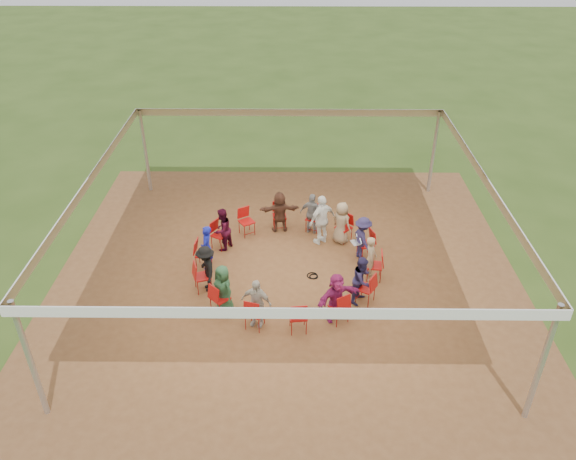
{
  "coord_description": "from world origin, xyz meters",
  "views": [
    {
      "loc": [
        0.14,
        -12.92,
        9.5
      ],
      "look_at": [
        0.01,
        0.3,
        1.25
      ],
      "focal_mm": 35.0,
      "sensor_mm": 36.0,
      "label": 1
    }
  ],
  "objects_px": {
    "chair_2": "(313,218)",
    "cable_coil": "(313,276)",
    "person_seated_6": "(206,269)",
    "person_seated_7": "(223,289)",
    "person_seated_8": "(256,303)",
    "chair_5": "(220,235)",
    "chair_0": "(366,244)",
    "chair_12": "(366,288)",
    "person_seated_1": "(341,223)",
    "person_seated_4": "(222,230)",
    "person_seated_2": "(312,214)",
    "person_seated_3": "(280,212)",
    "chair_11": "(339,307)",
    "person_seated_11": "(371,258)",
    "chair_1": "(344,228)",
    "standing_person": "(322,220)",
    "chair_3": "(279,216)",
    "person_seated_10": "(362,280)",
    "chair_13": "(374,266)",
    "person_seated_0": "(363,238)",
    "chair_9": "(255,313)",
    "chair_7": "(203,277)",
    "chair_10": "(298,316)",
    "laptop": "(357,241)",
    "person_seated_9": "(336,297)",
    "chair_6": "(203,254)",
    "chair_8": "(220,298)",
    "person_seated_5": "(207,248)",
    "chair_4": "(247,222)"
  },
  "relations": [
    {
      "from": "chair_2",
      "to": "person_seated_2",
      "type": "xyz_separation_m",
      "value": [
        -0.04,
        -0.11,
        0.23
      ]
    },
    {
      "from": "chair_5",
      "to": "person_seated_3",
      "type": "height_order",
      "value": "person_seated_3"
    },
    {
      "from": "chair_0",
      "to": "chair_4",
      "type": "distance_m",
      "value": 3.79
    },
    {
      "from": "chair_2",
      "to": "person_seated_9",
      "type": "bearing_deg",
      "value": 115.01
    },
    {
      "from": "person_seated_3",
      "to": "person_seated_4",
      "type": "height_order",
      "value": "same"
    },
    {
      "from": "chair_8",
      "to": "person_seated_1",
      "type": "distance_m",
      "value": 4.73
    },
    {
      "from": "chair_1",
      "to": "person_seated_6",
      "type": "height_order",
      "value": "person_seated_6"
    },
    {
      "from": "chair_9",
      "to": "person_seated_3",
      "type": "bearing_deg",
      "value": 102.53
    },
    {
      "from": "chair_1",
      "to": "person_seated_8",
      "type": "bearing_deg",
      "value": 102.53
    },
    {
      "from": "chair_12",
      "to": "chair_13",
      "type": "relative_size",
      "value": 1.0
    },
    {
      "from": "person_seated_5",
      "to": "person_seated_6",
      "type": "height_order",
      "value": "same"
    },
    {
      "from": "chair_9",
      "to": "person_seated_6",
      "type": "relative_size",
      "value": 0.66
    },
    {
      "from": "chair_3",
      "to": "person_seated_3",
      "type": "relative_size",
      "value": 0.66
    },
    {
      "from": "chair_1",
      "to": "chair_7",
      "type": "height_order",
      "value": "same"
    },
    {
      "from": "chair_9",
      "to": "person_seated_2",
      "type": "distance_m",
      "value": 4.73
    },
    {
      "from": "chair_2",
      "to": "cable_coil",
      "type": "height_order",
      "value": "chair_2"
    },
    {
      "from": "person_seated_2",
      "to": "cable_coil",
      "type": "bearing_deg",
      "value": 108.15
    },
    {
      "from": "person_seated_3",
      "to": "person_seated_9",
      "type": "relative_size",
      "value": 1.0
    },
    {
      "from": "chair_8",
      "to": "person_seated_0",
      "type": "relative_size",
      "value": 0.66
    },
    {
      "from": "person_seated_2",
      "to": "person_seated_3",
      "type": "bearing_deg",
      "value": 12.86
    },
    {
      "from": "chair_0",
      "to": "standing_person",
      "type": "height_order",
      "value": "standing_person"
    },
    {
      "from": "cable_coil",
      "to": "person_seated_11",
      "type": "bearing_deg",
      "value": -2.54
    },
    {
      "from": "chair_0",
      "to": "person_seated_0",
      "type": "xyz_separation_m",
      "value": [
        -0.11,
        -0.04,
        0.23
      ]
    },
    {
      "from": "chair_3",
      "to": "person_seated_10",
      "type": "relative_size",
      "value": 0.66
    },
    {
      "from": "chair_1",
      "to": "person_seated_9",
      "type": "height_order",
      "value": "person_seated_9"
    },
    {
      "from": "person_seated_4",
      "to": "person_seated_1",
      "type": "bearing_deg",
      "value": 128.57
    },
    {
      "from": "person_seated_8",
      "to": "chair_5",
      "type": "bearing_deg",
      "value": 129.73
    },
    {
      "from": "chair_13",
      "to": "person_seated_3",
      "type": "xyz_separation_m",
      "value": [
        -2.68,
        2.54,
        0.23
      ]
    },
    {
      "from": "person_seated_1",
      "to": "person_seated_4",
      "type": "xyz_separation_m",
      "value": [
        -3.58,
        -0.42,
        0.0
      ]
    },
    {
      "from": "chair_0",
      "to": "person_seated_0",
      "type": "bearing_deg",
      "value": 90.0
    },
    {
      "from": "person_seated_7",
      "to": "laptop",
      "type": "height_order",
      "value": "person_seated_7"
    },
    {
      "from": "chair_1",
      "to": "standing_person",
      "type": "xyz_separation_m",
      "value": [
        -0.68,
        -0.13,
        0.36
      ]
    },
    {
      "from": "person_seated_8",
      "to": "laptop",
      "type": "distance_m",
      "value": 4.0
    },
    {
      "from": "person_seated_2",
      "to": "laptop",
      "type": "bearing_deg",
      "value": 149.94
    },
    {
      "from": "chair_10",
      "to": "person_seated_3",
      "type": "bearing_deg",
      "value": 90.0
    },
    {
      "from": "chair_3",
      "to": "chair_1",
      "type": "bearing_deg",
      "value": 154.29
    },
    {
      "from": "chair_11",
      "to": "person_seated_6",
      "type": "relative_size",
      "value": 0.66
    },
    {
      "from": "chair_4",
      "to": "person_seated_3",
      "type": "distance_m",
      "value": 1.08
    },
    {
      "from": "person_seated_6",
      "to": "person_seated_7",
      "type": "relative_size",
      "value": 1.0
    },
    {
      "from": "chair_6",
      "to": "chair_7",
      "type": "height_order",
      "value": "same"
    },
    {
      "from": "chair_1",
      "to": "person_seated_1",
      "type": "bearing_deg",
      "value": 90.0
    },
    {
      "from": "chair_8",
      "to": "person_seated_0",
      "type": "distance_m",
      "value": 4.61
    },
    {
      "from": "person_seated_2",
      "to": "person_seated_3",
      "type": "distance_m",
      "value": 1.02
    },
    {
      "from": "person_seated_5",
      "to": "person_seated_10",
      "type": "xyz_separation_m",
      "value": [
        4.25,
        -1.46,
        0.0
      ]
    },
    {
      "from": "chair_11",
      "to": "person_seated_4",
      "type": "bearing_deg",
      "value": 102.53
    },
    {
      "from": "chair_0",
      "to": "chair_12",
      "type": "distance_m",
      "value": 2.1
    },
    {
      "from": "chair_11",
      "to": "standing_person",
      "type": "bearing_deg",
      "value": 61.93
    },
    {
      "from": "person_seated_0",
      "to": "cable_coil",
      "type": "height_order",
      "value": "person_seated_0"
    },
    {
      "from": "chair_7",
      "to": "chair_10",
      "type": "height_order",
      "value": "same"
    },
    {
      "from": "chair_0",
      "to": "laptop",
      "type": "bearing_deg",
      "value": 90.0
    }
  ]
}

